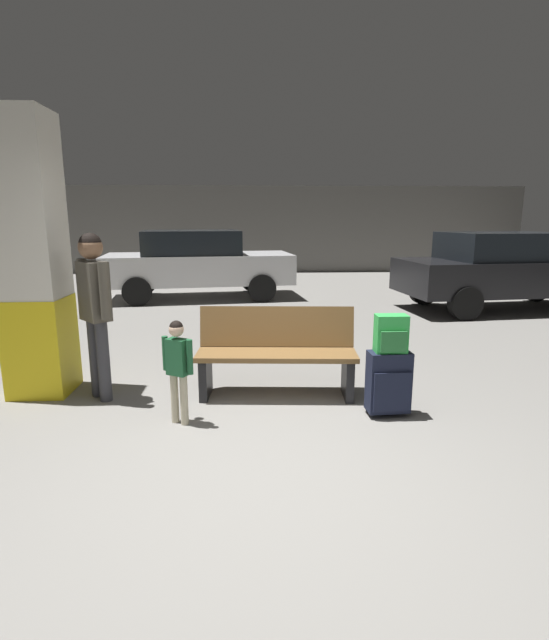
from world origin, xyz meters
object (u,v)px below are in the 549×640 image
at_px(bench, 277,353).
at_px(parked_car_side, 505,269).
at_px(backpack_bright, 391,334).
at_px(adult, 95,299).
at_px(suitcase, 389,382).
at_px(parked_car_far, 197,262).
at_px(child, 178,361).
at_px(structural_pillar, 32,259).

bearing_deg(bench, parked_car_side, 43.07).
xyz_separation_m(backpack_bright, parked_car_side, (3.71, 5.00, 0.03)).
height_order(bench, adult, adult).
bearing_deg(suitcase, backpack_bright, -133.33).
bearing_deg(parked_car_far, bench, -76.64).
height_order(adult, parked_car_far, adult).
bearing_deg(adult, child, -36.30).
bearing_deg(structural_pillar, backpack_bright, -13.05).
bearing_deg(suitcase, parked_car_far, 109.97).
xyz_separation_m(suitcase, adult, (-2.76, 0.57, 0.70)).
bearing_deg(bench, suitcase, -31.29).
height_order(bench, child, child).
height_order(structural_pillar, bench, structural_pillar).
distance_m(suitcase, backpack_bright, 0.45).
bearing_deg(backpack_bright, adult, 168.35).
xyz_separation_m(backpack_bright, adult, (-2.76, 0.57, 0.25)).
height_order(structural_pillar, suitcase, structural_pillar).
distance_m(suitcase, child, 1.90).
xyz_separation_m(child, parked_car_far, (-0.56, 6.80, 0.23)).
xyz_separation_m(structural_pillar, bench, (2.42, -0.19, -0.94)).
distance_m(suitcase, parked_car_far, 7.17).
bearing_deg(adult, structural_pillar, 161.17).
bearing_deg(adult, bench, 1.09).
relative_size(backpack_bright, parked_car_far, 0.08).
xyz_separation_m(suitcase, backpack_bright, (-0.00, -0.00, 0.45)).
bearing_deg(parked_car_side, bench, -136.93).
distance_m(bench, adult, 1.86).
bearing_deg(backpack_bright, parked_car_side, 53.39).
xyz_separation_m(suitcase, parked_car_far, (-2.44, 6.72, 0.48)).
height_order(child, parked_car_far, parked_car_far).
bearing_deg(backpack_bright, child, -177.74).
distance_m(structural_pillar, backpack_bright, 3.55).
height_order(suitcase, child, child).
bearing_deg(structural_pillar, parked_car_side, 30.60).
bearing_deg(suitcase, bench, 148.71).
relative_size(backpack_bright, child, 0.37).
relative_size(bench, suitcase, 2.70).
bearing_deg(adult, suitcase, -11.63).
height_order(child, parked_car_side, parked_car_side).
bearing_deg(bench, structural_pillar, 175.57).
xyz_separation_m(structural_pillar, suitcase, (3.41, -0.79, -1.06)).
bearing_deg(adult, backpack_bright, -11.65).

